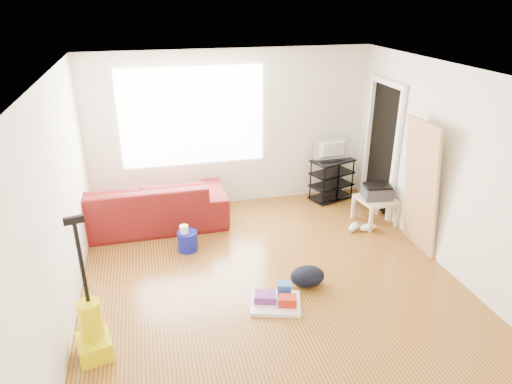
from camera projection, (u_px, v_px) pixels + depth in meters
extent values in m
cube|color=#68370D|center=(273.00, 286.00, 5.51)|extent=(4.50, 5.00, 0.01)
cube|color=silver|center=(277.00, 76.00, 4.51)|extent=(4.50, 5.00, 0.01)
cube|color=white|center=(231.00, 130.00, 7.23)|extent=(4.50, 0.01, 2.50)
cube|color=white|center=(388.00, 350.00, 2.79)|extent=(4.50, 0.01, 2.50)
cube|color=white|center=(57.00, 213.00, 4.52)|extent=(0.01, 5.00, 2.50)
cube|color=white|center=(454.00, 173.00, 5.50)|extent=(0.01, 5.00, 2.50)
cube|color=white|center=(193.00, 117.00, 6.98)|extent=(2.20, 0.01, 1.50)
cube|color=white|center=(395.00, 159.00, 6.71)|extent=(0.06, 0.08, 2.00)
cube|color=white|center=(368.00, 141.00, 7.51)|extent=(0.06, 0.08, 2.00)
cube|color=white|center=(389.00, 82.00, 6.69)|extent=(0.06, 0.98, 0.08)
cube|color=black|center=(383.00, 150.00, 7.11)|extent=(0.01, 0.86, 1.98)
imported|color=#5A0D13|center=(144.00, 226.00, 6.92)|extent=(2.48, 0.97, 0.73)
cube|color=black|center=(330.00, 197.00, 7.84)|extent=(0.79, 0.60, 0.02)
cube|color=black|center=(331.00, 185.00, 7.75)|extent=(0.79, 0.60, 0.02)
cube|color=black|center=(332.00, 173.00, 7.66)|extent=(0.79, 0.60, 0.02)
cube|color=black|center=(333.00, 161.00, 7.57)|extent=(0.79, 0.60, 0.02)
cylinder|color=black|center=(324.00, 187.00, 7.42)|extent=(0.02, 0.02, 0.70)
cylinder|color=black|center=(310.00, 180.00, 7.68)|extent=(0.02, 0.02, 0.70)
cylinder|color=black|center=(352.00, 179.00, 7.74)|extent=(0.02, 0.02, 0.70)
cylinder|color=black|center=(339.00, 173.00, 8.00)|extent=(0.02, 0.02, 0.70)
imported|color=black|center=(334.00, 150.00, 7.50)|extent=(0.61, 0.08, 0.35)
cube|color=tan|center=(376.00, 199.00, 6.86)|extent=(0.58, 0.58, 0.05)
cube|color=tan|center=(371.00, 221.00, 6.67)|extent=(0.05, 0.05, 0.37)
cube|color=tan|center=(353.00, 208.00, 7.07)|extent=(0.05, 0.05, 0.37)
cube|color=tan|center=(397.00, 216.00, 6.83)|extent=(0.05, 0.05, 0.37)
cube|color=tan|center=(378.00, 203.00, 7.22)|extent=(0.05, 0.05, 0.37)
cube|color=#303037|center=(377.00, 192.00, 6.82)|extent=(0.45, 0.36, 0.18)
cube|color=black|center=(378.00, 186.00, 6.77)|extent=(0.40, 0.32, 0.04)
cylinder|color=#0E158D|center=(188.00, 250.00, 6.29)|extent=(0.34, 0.34, 0.27)
cylinder|color=white|center=(185.00, 238.00, 6.20)|extent=(0.12, 0.12, 0.11)
cube|color=white|center=(276.00, 303.00, 5.17)|extent=(0.66, 0.58, 0.04)
cube|color=#B41E0F|center=(288.00, 301.00, 5.08)|extent=(0.23, 0.18, 0.11)
cube|color=#6A297D|center=(265.00, 297.00, 5.17)|extent=(0.28, 0.24, 0.09)
cube|color=blue|center=(284.00, 289.00, 5.26)|extent=(0.19, 0.17, 0.16)
ellipsoid|color=black|center=(307.00, 284.00, 5.54)|extent=(0.43, 0.35, 0.23)
ellipsoid|color=silver|center=(354.00, 227.00, 6.77)|extent=(0.28, 0.27, 0.11)
ellipsoid|color=silver|center=(368.00, 227.00, 6.76)|extent=(0.29, 0.15, 0.11)
cube|color=#DBC800|center=(95.00, 347.00, 4.43)|extent=(0.38, 0.41, 0.20)
cylinder|color=#DBC800|center=(91.00, 319.00, 4.36)|extent=(0.22, 0.22, 0.38)
cylinder|color=black|center=(81.00, 263.00, 4.15)|extent=(0.04, 0.04, 0.82)
cube|color=black|center=(74.00, 220.00, 3.97)|extent=(0.18, 0.08, 0.07)
cube|color=tan|center=(411.00, 246.00, 6.37)|extent=(0.23, 0.72, 1.80)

